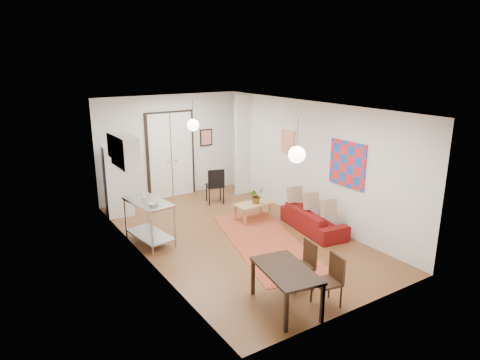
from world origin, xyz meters
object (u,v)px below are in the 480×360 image
coffee_table (253,206)px  black_side_chair (213,182)px  kitchen_counter (149,216)px  dining_table (286,273)px  dining_chair_far (323,276)px  fridge (118,180)px  sofa (313,220)px  dining_chair_near (298,260)px

coffee_table → black_side_chair: (-0.18, 1.69, 0.23)m
kitchen_counter → dining_table: 3.67m
dining_chair_far → kitchen_counter: bearing=-148.8°
coffee_table → black_side_chair: size_ratio=0.94×
kitchen_counter → fridge: fridge is taller
dining_table → black_side_chair: size_ratio=1.35×
sofa → kitchen_counter: bearing=76.0°
coffee_table → dining_table: size_ratio=0.69×
kitchen_counter → dining_chair_near: kitchen_counter is taller
kitchen_counter → sofa: bearing=-30.0°
dining_table → dining_chair_far: 0.65m
kitchen_counter → coffee_table: bearing=-8.4°
dining_table → black_side_chair: bearing=73.0°
kitchen_counter → dining_chair_far: 4.05m
dining_chair_far → dining_table: bearing=-99.8°
dining_chair_near → dining_chair_far: size_ratio=1.00×
coffee_table → fridge: bearing=141.6°
dining_chair_far → dining_chair_near: bearing=-170.5°
dining_chair_near → dining_chair_far: bearing=9.5°
dining_chair_near → black_side_chair: 4.90m
fridge → dining_table: 5.74m
coffee_table → dining_table: (-1.78, -3.54, 0.26)m
coffee_table → kitchen_counter: bearing=179.6°
sofa → dining_chair_far: dining_chair_far is taller
sofa → fridge: fridge is taller
kitchen_counter → dining_chair_far: kitchen_counter is taller
kitchen_counter → dining_table: size_ratio=0.98×
dining_chair_far → black_side_chair: bearing=179.1°
black_side_chair → dining_chair_far: bearing=96.6°
kitchen_counter → fridge: size_ratio=0.73×
dining_chair_near → coffee_table: bearing=168.7°
black_side_chair → sofa: bearing=124.2°
sofa → fridge: (-3.44, 3.50, 0.64)m
dining_table → dining_chair_far: size_ratio=1.57×
fridge → dining_chair_near: 5.46m
sofa → dining_table: 3.36m
dining_chair_near → black_side_chair: size_ratio=0.86×
dining_chair_near → sofa: bearing=141.3°
coffee_table → dining_chair_near: dining_chair_near is taller
coffee_table → dining_chair_far: bearing=-107.5°
dining_chair_far → black_side_chair: black_side_chair is taller
dining_table → sofa: bearing=40.4°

